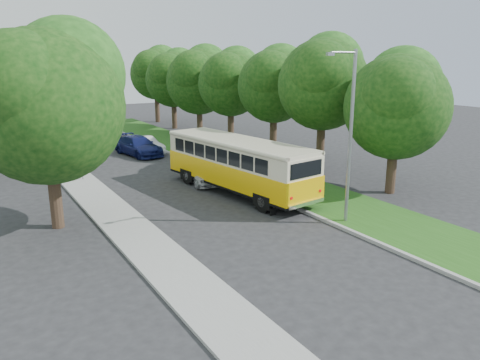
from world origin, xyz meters
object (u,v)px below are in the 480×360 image
vintage_bus (238,166)px  car_grey (107,133)px  car_white (146,145)px  car_blue (138,146)px  car_silver (202,172)px  lamppost_far (61,110)px  lamppost_near (349,132)px

vintage_bus → car_grey: size_ratio=2.13×
car_white → car_blue: (-0.79, -0.41, 0.08)m
car_silver → car_grey: bearing=103.2°
car_silver → car_blue: car_blue is taller
lamppost_far → car_grey: (5.83, 10.34, -3.41)m
lamppost_near → lamppost_far: bearing=115.7°
car_white → car_blue: 0.89m
lamppost_near → car_grey: lamppost_near is taller
car_silver → car_grey: car_silver is taller
vintage_bus → car_silver: (-0.72, 3.13, -0.90)m
lamppost_near → car_white: 21.34m
car_grey → car_silver: bearing=-73.8°
lamppost_far → car_white: 7.97m
lamppost_near → car_white: (-2.13, 20.91, -3.69)m
lamppost_far → car_white: (6.78, 2.41, -3.44)m
lamppost_near → car_blue: (-2.91, 20.50, -3.61)m
car_white → car_grey: bearing=87.0°
lamppost_near → lamppost_far: lamppost_near is taller
car_silver → car_blue: (-0.54, 10.35, 0.06)m
lamppost_near → lamppost_far: size_ratio=1.07×
car_silver → car_white: bearing=99.7°
vintage_bus → car_silver: size_ratio=2.61×
lamppost_near → vintage_bus: bearing=103.2°
lamppost_near → lamppost_far: 20.53m
lamppost_far → car_blue: 7.15m
car_blue → car_white: bearing=17.1°
lamppost_far → vintage_bus: size_ratio=0.70×
car_white → vintage_bus: bearing=-97.8°
lamppost_near → car_blue: 21.02m
vintage_bus → car_grey: 21.88m
car_grey → vintage_bus: bearing=-72.2°
vintage_bus → car_white: size_ratio=2.62×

